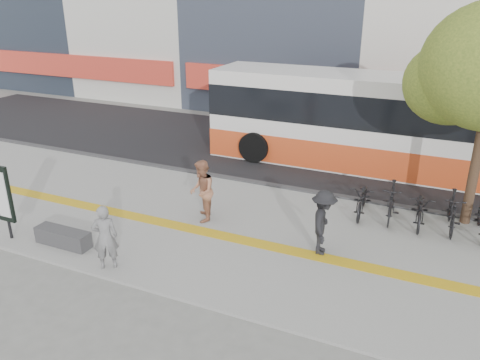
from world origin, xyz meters
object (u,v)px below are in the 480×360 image
at_px(bench, 63,237).
at_px(signboard, 3,195).
at_px(pedestrian_tan, 202,191).
at_px(bus, 381,126).
at_px(pedestrian_dark, 323,223).
at_px(seated_woman, 105,237).

bearing_deg(bench, signboard, -169.19).
relative_size(bench, pedestrian_tan, 0.87).
xyz_separation_m(bus, pedestrian_dark, (-0.24, -7.25, -0.76)).
xyz_separation_m(bench, pedestrian_dark, (6.41, 2.45, 0.64)).
bearing_deg(pedestrian_tan, bus, 123.83).
distance_m(bench, bus, 11.84).
bearing_deg(bus, bench, -124.40).
xyz_separation_m(bench, signboard, (-1.60, -0.31, 1.06)).
xyz_separation_m(bus, pedestrian_tan, (-3.97, -6.84, -0.70)).
height_order(signboard, bus, bus).
height_order(signboard, pedestrian_tan, signboard).
bearing_deg(bus, pedestrian_dark, -91.87).
bearing_deg(bus, seated_woman, -115.62).
xyz_separation_m(signboard, bus, (8.24, 10.01, 0.34)).
bearing_deg(pedestrian_dark, signboard, 99.16).
bearing_deg(pedestrian_tan, seated_woman, -41.08).
distance_m(bus, seated_woman, 11.23).
bearing_deg(seated_woman, pedestrian_dark, 176.00).
bearing_deg(pedestrian_dark, seated_woman, 111.90).
xyz_separation_m(signboard, pedestrian_tan, (4.27, 3.16, -0.36)).
bearing_deg(signboard, pedestrian_dark, 18.98).
height_order(bus, pedestrian_dark, bus).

